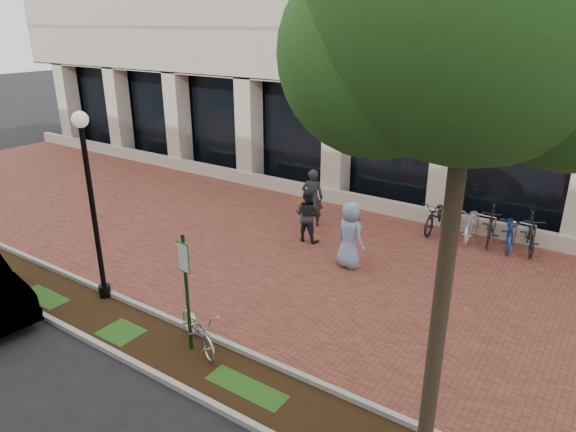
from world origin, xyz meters
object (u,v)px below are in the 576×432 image
Objects in this scene: pedestrian_left at (312,198)px; bollard at (512,236)px; street_tree at (483,15)px; pedestrian_mid at (307,215)px; parking_sign at (185,279)px; pedestrian_right at (350,235)px; bike_rack_cluster at (481,223)px; lamppost at (91,198)px; locked_bicycle at (198,328)px.

pedestrian_left reaches higher than bollard.
pedestrian_mid is at bearing 133.78° from street_tree.
pedestrian_left is (-1.51, 7.13, -0.65)m from parking_sign.
street_tree is 8.73m from pedestrian_right.
pedestrian_left is at bearing -165.04° from bike_rack_cluster.
street_tree is at bearing -85.29° from bollard.
bike_rack_cluster is at bearing 158.20° from bollard.
pedestrian_mid is at bearing 107.10° from parking_sign.
pedestrian_mid is (-0.99, 6.00, -0.78)m from parking_sign.
lamppost is 3.91m from locked_bicycle.
pedestrian_left is (-1.59, 6.97, 0.51)m from locked_bicycle.
pedestrian_left reaches higher than pedestrian_mid.
pedestrian_left is at bearing 109.68° from parking_sign.
lamppost is 2.68× the size of locked_bicycle.
parking_sign is at bearing -116.58° from bollard.
bollard is at bearing 71.11° from parking_sign.
pedestrian_mid reaches higher than bollard.
bollard is at bearing -158.29° from pedestrian_mid.
parking_sign is 9.68m from bollard.
street_tree is at bearing 146.87° from pedestrian_right.
locked_bicycle is 1.72× the size of bollard.
bike_rack_cluster is (4.30, 2.99, -0.29)m from pedestrian_mid.
lamppost is 7.14m from pedestrian_left.
pedestrian_left is 5.19m from bike_rack_cluster.
parking_sign reaches higher than pedestrian_left.
pedestrian_right is 4.55m from bike_rack_cluster.
lamppost is at bearing -132.49° from bollard.
parking_sign is 1.51× the size of locked_bicycle.
bollard is 0.27× the size of bike_rack_cluster.
parking_sign is 2.61× the size of bollard.
locked_bicycle is (-4.96, 0.45, -5.88)m from street_tree.
locked_bicycle is at bearing -3.83° from lamppost.
pedestrian_mid is at bearing 86.90° from pedestrian_left.
bike_rack_cluster is (2.44, 3.83, -0.38)m from pedestrian_right.
street_tree is at bearing -70.57° from locked_bicycle.
pedestrian_left is 1.96× the size of bollard.
bike_rack_cluster reaches higher than bollard.
pedestrian_right is at bearing 49.43° from lamppost.
street_tree is at bearing -85.62° from bike_rack_cluster.
lamppost reaches higher than bike_rack_cluster.
bike_rack_cluster is at bearing 4.52° from locked_bicycle.
bike_rack_cluster is at bearing -149.59° from pedestrian_mid.
pedestrian_mid is 0.46× the size of bike_rack_cluster.
bike_rack_cluster is (4.82, 1.86, -0.41)m from pedestrian_left.
pedestrian_left is (-6.55, 7.42, -5.37)m from street_tree.
locked_bicycle is 0.91× the size of pedestrian_right.
pedestrian_mid is 0.90× the size of pedestrian_right.
street_tree reaches higher than lamppost.
pedestrian_left is at bearing -19.96° from pedestrian_right.
street_tree is 11.07m from bike_rack_cluster.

